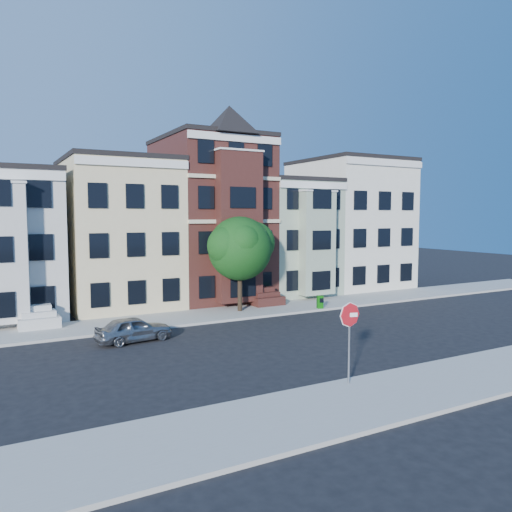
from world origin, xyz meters
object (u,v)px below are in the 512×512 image
parked_car (134,329)px  newspaper_box (320,302)px  stop_sign (349,338)px  street_tree (240,253)px

parked_car → newspaper_box: bearing=-87.9°
newspaper_box → stop_sign: bearing=-102.8°
parked_car → newspaper_box: 13.44m
street_tree → newspaper_box: street_tree is taller
parked_car → stop_sign: bearing=-161.2°
parked_car → stop_sign: (5.26, -10.55, 1.23)m
parked_car → newspaper_box: size_ratio=4.45×
street_tree → stop_sign: size_ratio=2.21×
street_tree → parked_car: street_tree is taller
stop_sign → street_tree: bearing=97.5°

